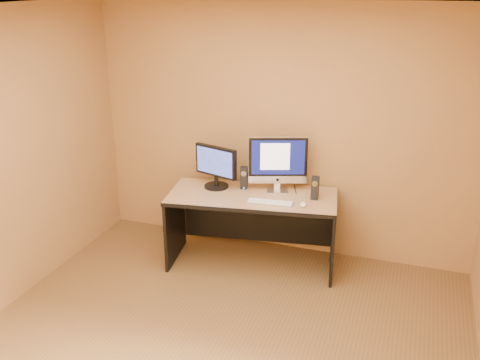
{
  "coord_description": "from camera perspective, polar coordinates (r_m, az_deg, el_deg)",
  "views": [
    {
      "loc": [
        1.34,
        -3.17,
        2.79
      ],
      "look_at": [
        -0.24,
        1.39,
        0.95
      ],
      "focal_mm": 40.0,
      "sensor_mm": 36.0,
      "label": 1
    }
  ],
  "objects": [
    {
      "name": "walls",
      "position": [
        3.75,
        -3.54,
        -2.6
      ],
      "size": [
        4.0,
        4.0,
        2.6
      ],
      "primitive_type": null,
      "color": "olive",
      "rests_on": "ground"
    },
    {
      "name": "desk",
      "position": [
        5.46,
        1.29,
        -5.36
      ],
      "size": [
        1.75,
        0.97,
        0.77
      ],
      "primitive_type": null,
      "rotation": [
        0.0,
        0.0,
        0.15
      ],
      "color": "#A87854",
      "rests_on": "ground"
    },
    {
      "name": "mouse",
      "position": [
        5.08,
        6.77,
        -2.58
      ],
      "size": [
        0.08,
        0.11,
        0.04
      ],
      "primitive_type": "ellipsoid",
      "rotation": [
        0.0,
        0.0,
        0.16
      ],
      "color": "white",
      "rests_on": "desk"
    },
    {
      "name": "cable_b",
      "position": [
        5.51,
        3.88,
        -0.71
      ],
      "size": [
        0.03,
        0.19,
        0.01
      ],
      "primitive_type": "cylinder",
      "rotation": [
        1.57,
        0.0,
        -0.1
      ],
      "color": "black",
      "rests_on": "desk"
    },
    {
      "name": "keyboard",
      "position": [
        5.11,
        3.23,
        -2.4
      ],
      "size": [
        0.46,
        0.16,
        0.02
      ],
      "primitive_type": "cube",
      "rotation": [
        0.0,
        0.0,
        0.1
      ],
      "color": "#BCBBC0",
      "rests_on": "desk"
    },
    {
      "name": "speaker_left",
      "position": [
        5.43,
        0.42,
        0.25
      ],
      "size": [
        0.09,
        0.09,
        0.23
      ],
      "primitive_type": null,
      "rotation": [
        0.0,
        0.0,
        0.23
      ],
      "color": "black",
      "rests_on": "desk"
    },
    {
      "name": "second_monitor",
      "position": [
        5.43,
        -2.57,
        1.39
      ],
      "size": [
        0.55,
        0.38,
        0.44
      ],
      "primitive_type": null,
      "rotation": [
        0.0,
        0.0,
        -0.29
      ],
      "color": "black",
      "rests_on": "desk"
    },
    {
      "name": "cable_a",
      "position": [
        5.46,
        5.91,
        -0.97
      ],
      "size": [
        0.08,
        0.22,
        0.01
      ],
      "primitive_type": "cylinder",
      "rotation": [
        1.57,
        0.0,
        0.32
      ],
      "color": "black",
      "rests_on": "desk"
    },
    {
      "name": "speaker_right",
      "position": [
        5.22,
        8.01,
        -0.84
      ],
      "size": [
        0.07,
        0.08,
        0.23
      ],
      "primitive_type": null,
      "rotation": [
        0.0,
        0.0,
        0.06
      ],
      "color": "black",
      "rests_on": "desk"
    },
    {
      "name": "ceiling",
      "position": [
        3.45,
        -4.04,
        17.63
      ],
      "size": [
        4.0,
        4.0,
        0.0
      ],
      "primitive_type": "plane",
      "color": "white",
      "rests_on": "walls"
    },
    {
      "name": "imac",
      "position": [
        5.32,
        4.08,
        1.69
      ],
      "size": [
        0.63,
        0.4,
        0.57
      ],
      "primitive_type": null,
      "rotation": [
        0.0,
        0.0,
        0.33
      ],
      "color": "silver",
      "rests_on": "desk"
    },
    {
      "name": "floor",
      "position": [
        4.43,
        -3.15,
        -18.23
      ],
      "size": [
        4.0,
        4.0,
        0.0
      ],
      "primitive_type": "plane",
      "color": "brown",
      "rests_on": "ground"
    }
  ]
}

